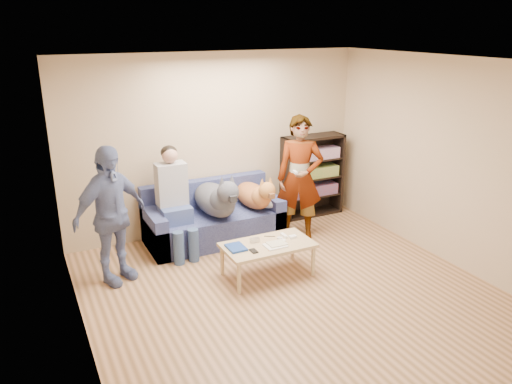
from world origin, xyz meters
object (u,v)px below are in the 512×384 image
person_standing_left (110,216)px  notebook_blue (236,247)px  person_standing_right (300,178)px  dog_gray (217,199)px  sofa (213,221)px  coffee_table (268,247)px  camera_silver (255,240)px  dog_tan (255,195)px  bookshelf (312,174)px  person_seated (174,197)px

person_standing_left → notebook_blue: 1.51m
person_standing_right → person_standing_left: bearing=-144.3°
person_standing_right → dog_gray: size_ratio=1.39×
sofa → coffee_table: bearing=-81.2°
camera_silver → dog_tan: (0.52, 1.04, 0.18)m
person_standing_right → dog_gray: (-1.15, 0.27, -0.22)m
dog_gray → bookshelf: bearing=13.0°
person_standing_left → notebook_blue: person_standing_left is taller
camera_silver → coffee_table: size_ratio=0.10×
camera_silver → bookshelf: (1.72, 1.43, 0.23)m
sofa → person_standing_left: bearing=-157.7°
notebook_blue → coffee_table: notebook_blue is taller
notebook_blue → sofa: (0.20, 1.26, -0.15)m
sofa → dog_gray: dog_gray is taller
camera_silver → bookshelf: bearing=39.8°
bookshelf → notebook_blue: bearing=-143.1°
person_seated → bookshelf: size_ratio=1.13×
notebook_blue → dog_tan: (0.80, 1.11, 0.19)m
person_standing_left → dog_tan: 2.17m
dog_tan → notebook_blue: bearing=-125.7°
notebook_blue → person_seated: (-0.39, 1.14, 0.34)m
coffee_table → dog_tan: bearing=71.0°
person_standing_right → notebook_blue: size_ratio=6.83×
person_standing_right → dog_gray: bearing=-161.1°
notebook_blue → bookshelf: bearing=36.9°
person_standing_left → sofa: size_ratio=0.88×
person_standing_left → dog_tan: size_ratio=1.45×
person_standing_right → camera_silver: bearing=-113.2°
camera_silver → dog_tan: bearing=63.5°
camera_silver → person_seated: bearing=122.0°
camera_silver → bookshelf: size_ratio=0.08×
person_standing_right → bookshelf: size_ratio=1.37×
sofa → coffee_table: (0.20, -1.31, 0.09)m
sofa → bookshelf: bearing=7.4°
person_standing_right → notebook_blue: person_standing_right is taller
coffee_table → bookshelf: size_ratio=0.85×
notebook_blue → camera_silver: (0.28, 0.07, 0.01)m
person_seated → coffee_table: person_seated is taller
notebook_blue → camera_silver: camera_silver is taller
notebook_blue → dog_gray: size_ratio=0.20×
notebook_blue → dog_gray: bearing=79.6°
person_standing_left → person_standing_right: bearing=-23.2°
camera_silver → notebook_blue: bearing=-166.0°
person_standing_left → camera_silver: person_standing_left is taller
camera_silver → person_seated: (-0.67, 1.07, 0.33)m
camera_silver → person_seated: person_seated is taller
person_standing_left → sofa: person_standing_left is taller
dog_tan → coffee_table: (-0.40, -1.16, -0.25)m
bookshelf → sofa: bearing=-172.6°
person_seated → bookshelf: bearing=8.6°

